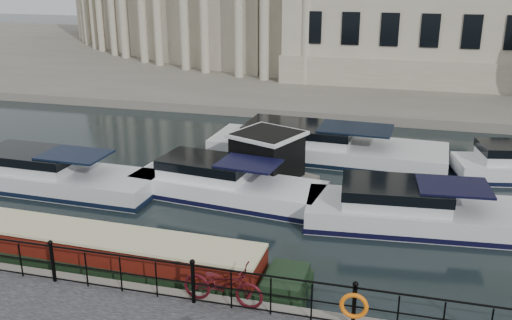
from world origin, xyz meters
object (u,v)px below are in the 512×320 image
Objects in this scene: bicycle at (223,284)px; life_ring_post at (354,306)px; narrowboat at (93,257)px; harbour_hut at (267,160)px.

life_ring_post is (3.28, -0.35, 0.13)m from bicycle.
bicycle is 4.97m from narrowboat.
life_ring_post is 0.08× the size of narrowboat.
narrowboat is at bearing -89.30° from harbour_hut.
narrowboat is (-4.64, 1.62, -0.74)m from bicycle.
bicycle is at bearing -17.76° from narrowboat.
bicycle is 0.49× the size of harbour_hut.
life_ring_post is 0.25× the size of harbour_hut.
narrowboat is 3.08× the size of harbour_hut.
narrowboat is at bearing 73.32° from bicycle.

